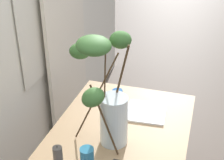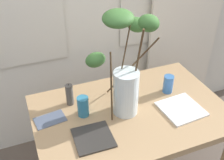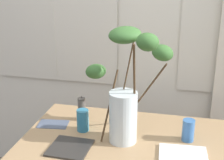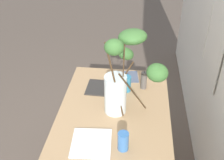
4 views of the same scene
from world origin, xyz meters
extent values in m
cube|color=tan|center=(0.00, 0.00, 0.75)|extent=(1.25, 0.82, 0.05)
cylinder|color=tan|center=(-0.56, 0.35, 0.36)|extent=(0.07, 0.07, 0.73)
cylinder|color=silver|center=(-0.04, 0.01, 0.92)|extent=(0.16, 0.16, 0.30)
cylinder|color=silver|center=(-0.04, 0.01, 0.83)|extent=(0.14, 0.14, 0.10)
cylinder|color=#47331E|center=(-0.12, 0.04, 0.97)|extent=(0.07, 0.18, 0.38)
ellipsoid|color=#38662D|center=(-0.21, 0.06, 1.16)|extent=(0.17, 0.17, 0.14)
cylinder|color=#47331E|center=(0.02, 0.01, 1.07)|extent=(0.01, 0.13, 0.58)
ellipsoid|color=#38662D|center=(0.08, 0.01, 1.36)|extent=(0.13, 0.12, 0.11)
cylinder|color=#47331E|center=(0.05, 0.14, 1.01)|extent=(0.28, 0.20, 0.46)
ellipsoid|color=#38662D|center=(0.14, 0.27, 1.24)|extent=(0.20, 0.19, 0.14)
cylinder|color=#47331E|center=(-0.05, 0.06, 1.08)|extent=(0.11, 0.02, 0.59)
ellipsoid|color=#38662D|center=(-0.05, 0.11, 1.37)|extent=(0.21, 0.21, 0.11)
cylinder|color=teal|center=(-0.30, 0.07, 0.84)|extent=(0.07, 0.07, 0.13)
cylinder|color=#386BAD|center=(0.32, 0.09, 0.84)|extent=(0.07, 0.07, 0.13)
cube|color=#2D2B28|center=(-0.31, -0.14, 0.78)|extent=(0.23, 0.23, 0.01)
cube|color=white|center=(0.31, -0.11, 0.78)|extent=(0.27, 0.27, 0.01)
cube|color=#4C566B|center=(-0.51, 0.10, 0.78)|extent=(0.20, 0.14, 0.00)
cylinder|color=#514C47|center=(-0.35, 0.21, 0.85)|extent=(0.05, 0.05, 0.15)
cylinder|color=black|center=(-0.35, 0.21, 0.93)|extent=(0.00, 0.00, 0.01)
camera|label=1|loc=(-1.48, -0.42, 1.99)|focal=52.17mm
camera|label=2|loc=(-0.62, -1.23, 1.95)|focal=44.18mm
camera|label=3|loc=(0.27, -1.64, 1.75)|focal=52.87mm
camera|label=4|loc=(1.53, 0.15, 2.10)|focal=44.26mm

